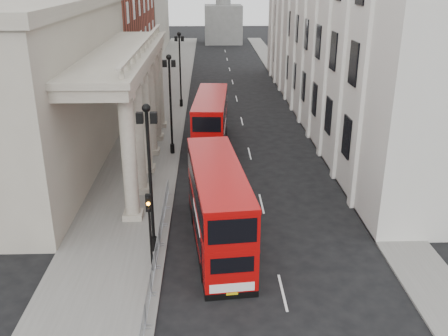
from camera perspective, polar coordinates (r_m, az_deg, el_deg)
The scene contains 16 objects.
ground at distance 25.01m, azimuth -7.44°, elevation -14.17°, with size 260.00×260.00×0.00m, color black.
sidewalk_west at distance 52.55m, azimuth -7.82°, elevation 5.31°, with size 6.00×140.00×0.12m, color slate.
sidewalk_east at distance 53.42m, azimuth 10.15°, elevation 5.43°, with size 3.00×140.00×0.12m, color slate.
kerb at distance 52.33m, azimuth -4.60°, elevation 5.38°, with size 0.20×140.00×0.14m, color slate.
portico_building at distance 41.26m, azimuth -20.39°, elevation 8.24°, with size 9.00×28.00×12.00m, color gray.
brick_building at distance 69.55m, azimuth -13.30°, elevation 18.03°, with size 9.00×32.00×22.00m, color maroon.
lamp_post_south at distance 26.24m, azimuth -8.48°, elevation -0.21°, with size 1.05×0.44×8.32m.
lamp_post_mid at distance 41.47m, azimuth -6.15°, elevation 7.97°, with size 1.05×0.44×8.32m.
lamp_post_north at distance 57.13m, azimuth -5.05°, elevation 11.71°, with size 1.05×0.44×8.32m.
traffic_light at distance 25.14m, azimuth -8.52°, elevation -5.74°, with size 0.28×0.33×4.30m.
crowd_barriers at distance 26.52m, azimuth -7.85°, elevation -10.19°, with size 0.50×18.75×1.10m.
bus_near at distance 27.84m, azimuth -0.70°, elevation -4.21°, with size 3.69×11.00×4.66m.
bus_far at distance 43.83m, azimuth -1.51°, elevation 5.43°, with size 3.28×10.80×4.60m.
pedestrian_a at distance 38.60m, azimuth -9.77°, elevation 0.65°, with size 0.64×0.42×1.75m, color black.
pedestrian_b at distance 40.34m, azimuth -9.62°, elevation 1.69°, with size 0.91×0.71×1.88m, color black.
pedestrian_c at distance 45.33m, azimuth -8.74°, elevation 3.90°, with size 0.88×0.57×1.79m, color black.
Camera 1 is at (2.48, -20.24, 14.49)m, focal length 40.00 mm.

